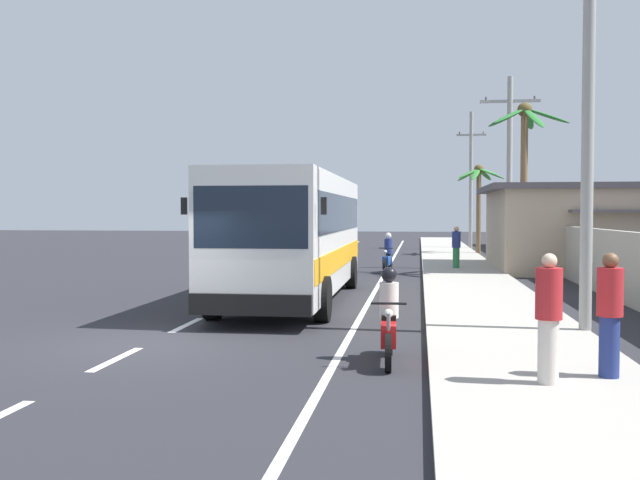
% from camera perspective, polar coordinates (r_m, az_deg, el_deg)
% --- Properties ---
extents(ground_plane, '(160.00, 160.00, 0.00)m').
position_cam_1_polar(ground_plane, '(14.02, -13.48, -8.01)').
color(ground_plane, '#28282D').
extents(sidewalk_kerb, '(3.20, 90.00, 0.14)m').
position_cam_1_polar(sidewalk_kerb, '(23.04, 12.22, -3.83)').
color(sidewalk_kerb, '#A8A399').
rests_on(sidewalk_kerb, ground).
extents(lane_markings, '(3.83, 71.00, 0.01)m').
position_cam_1_polar(lane_markings, '(27.48, 2.05, -2.95)').
color(lane_markings, white).
rests_on(lane_markings, ground).
extents(boundary_wall, '(0.24, 60.00, 1.96)m').
position_cam_1_polar(boundary_wall, '(27.46, 19.53, -1.04)').
color(boundary_wall, '#9E998E').
rests_on(boundary_wall, ground).
extents(coach_bus_foreground, '(3.07, 11.32, 3.73)m').
position_cam_1_polar(coach_bus_foreground, '(20.19, -1.94, 0.69)').
color(coach_bus_foreground, silver).
rests_on(coach_bus_foreground, ground).
extents(motorcycle_beside_bus, '(0.56, 1.96, 1.64)m').
position_cam_1_polar(motorcycle_beside_bus, '(29.47, 5.40, -1.32)').
color(motorcycle_beside_bus, black).
rests_on(motorcycle_beside_bus, ground).
extents(motorcycle_trailing, '(0.56, 1.96, 1.57)m').
position_cam_1_polar(motorcycle_trailing, '(11.95, 5.49, -6.62)').
color(motorcycle_trailing, black).
rests_on(motorcycle_trailing, ground).
extents(pedestrian_near_kerb, '(0.36, 0.36, 1.74)m').
position_cam_1_polar(pedestrian_near_kerb, '(30.63, 10.76, -0.49)').
color(pedestrian_near_kerb, '#2D7A47').
rests_on(pedestrian_near_kerb, sidewalk_kerb).
extents(pedestrian_midwalk, '(0.36, 0.36, 1.77)m').
position_cam_1_polar(pedestrian_midwalk, '(10.97, 22.01, -5.32)').
color(pedestrian_midwalk, navy).
rests_on(pedestrian_midwalk, sidewalk_kerb).
extents(pedestrian_far_walk, '(0.36, 0.36, 1.78)m').
position_cam_1_polar(pedestrian_far_walk, '(10.27, 17.69, -5.74)').
color(pedestrian_far_walk, beige).
rests_on(pedestrian_far_walk, sidewalk_kerb).
extents(utility_pole_nearest, '(3.00, 0.24, 10.46)m').
position_cam_1_polar(utility_pole_nearest, '(15.43, 20.33, 13.43)').
color(utility_pole_nearest, '#9E9E99').
rests_on(utility_pole_nearest, ground).
extents(utility_pole_mid, '(2.54, 0.24, 8.29)m').
position_cam_1_polar(utility_pole_mid, '(32.10, 14.81, 5.54)').
color(utility_pole_mid, '#9E9E99').
rests_on(utility_pole_mid, ground).
extents(utility_pole_far, '(1.94, 0.24, 9.16)m').
position_cam_1_polar(utility_pole_far, '(49.02, 11.89, 4.82)').
color(utility_pole_far, '#9E9E99').
rests_on(utility_pole_far, ground).
extents(palm_nearest, '(2.81, 2.97, 5.24)m').
position_cam_1_polar(palm_nearest, '(42.52, 12.49, 4.14)').
color(palm_nearest, brown).
rests_on(palm_nearest, ground).
extents(palm_second, '(3.08, 3.21, 6.69)m').
position_cam_1_polar(palm_second, '(28.90, 15.91, 6.76)').
color(palm_second, brown).
rests_on(palm_second, ground).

